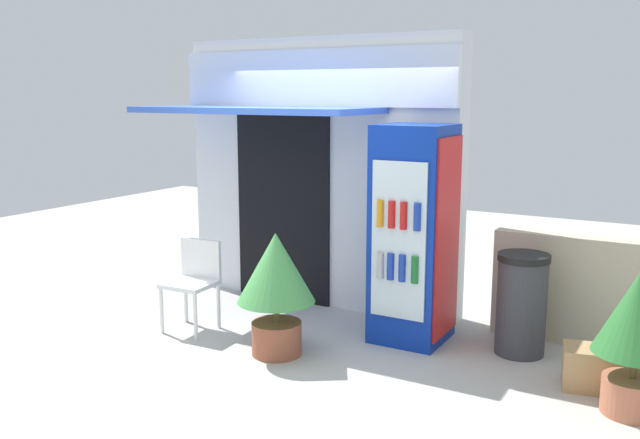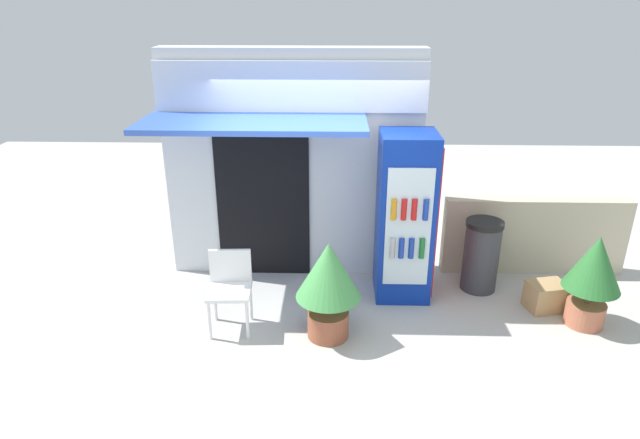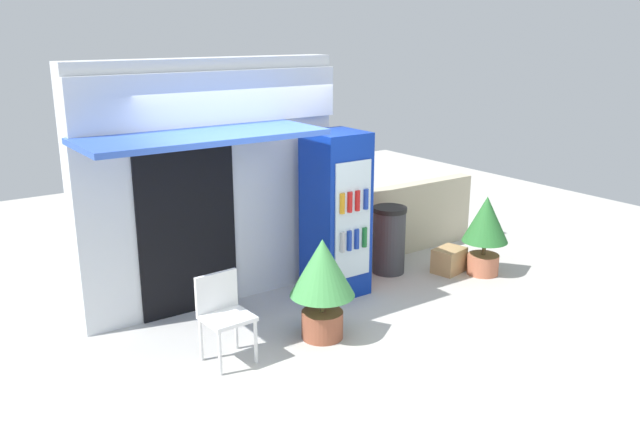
{
  "view_description": "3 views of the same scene",
  "coord_description": "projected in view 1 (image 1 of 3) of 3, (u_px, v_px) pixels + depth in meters",
  "views": [
    {
      "loc": [
        3.32,
        -4.96,
        2.27
      ],
      "look_at": [
        0.31,
        0.3,
        1.15
      ],
      "focal_mm": 38.7,
      "sensor_mm": 36.0,
      "label": 1
    },
    {
      "loc": [
        0.18,
        -5.1,
        3.39
      ],
      "look_at": [
        0.03,
        0.4,
        1.12
      ],
      "focal_mm": 30.63,
      "sensor_mm": 36.0,
      "label": 2
    },
    {
      "loc": [
        -3.55,
        -5.34,
        3.15
      ],
      "look_at": [
        0.4,
        0.27,
        1.15
      ],
      "focal_mm": 37.05,
      "sensor_mm": 36.0,
      "label": 3
    }
  ],
  "objects": [
    {
      "name": "stone_boundary_wall",
      "position": [
        628.0,
        297.0,
        6.05
      ],
      "size": [
        2.34,
        0.21,
        1.0
      ],
      "primitive_type": "cube",
      "color": "beige",
      "rests_on": "ground"
    },
    {
      "name": "plastic_chair",
      "position": [
        194.0,
        277.0,
        6.65
      ],
      "size": [
        0.47,
        0.45,
        0.87
      ],
      "color": "white",
      "rests_on": "ground"
    },
    {
      "name": "cardboard_box",
      "position": [
        591.0,
        368.0,
        5.34
      ],
      "size": [
        0.48,
        0.4,
        0.33
      ],
      "primitive_type": "cube",
      "rotation": [
        0.0,
        0.0,
        0.21
      ],
      "color": "tan",
      "rests_on": "ground"
    },
    {
      "name": "potted_plant_near_shop",
      "position": [
        276.0,
        279.0,
        5.95
      ],
      "size": [
        0.68,
        0.68,
        1.09
      ],
      "color": "#995138",
      "rests_on": "ground"
    },
    {
      "name": "drink_cooler",
      "position": [
        414.0,
        234.0,
        6.28
      ],
      "size": [
        0.65,
        0.72,
        1.99
      ],
      "color": "#0C2D9E",
      "rests_on": "ground"
    },
    {
      "name": "trash_bin",
      "position": [
        521.0,
        304.0,
        6.01
      ],
      "size": [
        0.45,
        0.45,
        0.9
      ],
      "color": "#38383D",
      "rests_on": "ground"
    },
    {
      "name": "storefront_building",
      "position": [
        316.0,
        167.0,
        7.36
      ],
      "size": [
        3.19,
        1.34,
        2.84
      ],
      "color": "silver",
      "rests_on": "ground"
    },
    {
      "name": "ground",
      "position": [
        274.0,
        346.0,
        6.27
      ],
      "size": [
        16.0,
        16.0,
        0.0
      ],
      "primitive_type": "plane",
      "color": "beige"
    },
    {
      "name": "potted_plant_curbside",
      "position": [
        637.0,
        327.0,
        4.83
      ],
      "size": [
        0.6,
        0.6,
        1.06
      ],
      "color": "#BC6B4C",
      "rests_on": "ground"
    }
  ]
}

